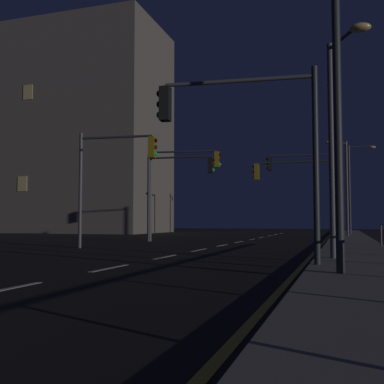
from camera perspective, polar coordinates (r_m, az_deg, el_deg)
ground_plane at (r=20.49m, az=1.27°, el=-7.04°), size 112.00×112.00×0.00m
sidewalk_right at (r=19.64m, az=19.37°, el=-6.79°), size 2.60×77.00×0.14m
lane_markings_center at (r=23.86m, az=3.69°, el=-6.53°), size 0.14×50.00×0.01m
lane_edge_line at (r=24.65m, az=15.46°, el=-6.31°), size 0.14×53.00×0.01m
traffic_light_mid_right at (r=27.95m, az=12.60°, el=1.34°), size 4.80×0.54×4.81m
traffic_light_far_right at (r=28.36m, az=-1.46°, el=2.10°), size 4.39×0.88×5.71m
traffic_light_overhead_east at (r=12.65m, az=6.06°, el=8.03°), size 4.34×0.65×5.13m
traffic_light_far_center at (r=21.62m, az=-9.59°, el=3.14°), size 3.74×0.63×5.33m
traffic_light_mid_left at (r=31.35m, az=13.81°, el=1.89°), size 4.57×0.85×5.68m
traffic_light_near_left at (r=28.05m, az=-1.84°, el=1.61°), size 4.20×0.50×5.33m
street_lamp_across_street at (r=41.18m, az=19.15°, el=1.35°), size 2.21×0.36×7.45m
street_lamp_median at (r=14.51m, az=17.28°, el=8.05°), size 1.19×1.88×6.52m
street_lamp_mid_block at (r=36.45m, az=18.02°, el=1.64°), size 1.59×1.83×7.07m
street_lamp_far_end at (r=10.90m, az=16.08°, el=14.51°), size 1.58×0.74×7.50m
building_distant at (r=55.24m, az=-16.86°, el=6.85°), size 25.56×10.93×22.16m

